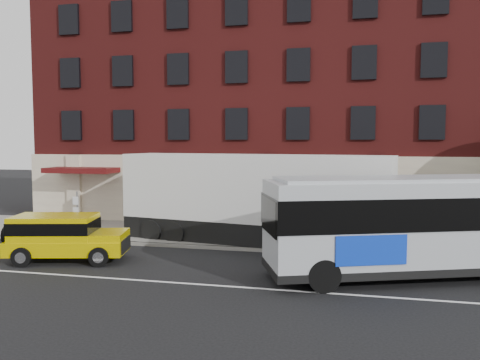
% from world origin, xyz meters
% --- Properties ---
extents(ground, '(120.00, 120.00, 0.00)m').
position_xyz_m(ground, '(0.00, 0.00, 0.00)').
color(ground, black).
rests_on(ground, ground).
extents(sidewalk, '(60.00, 6.00, 0.15)m').
position_xyz_m(sidewalk, '(0.00, 9.00, 0.07)').
color(sidewalk, gray).
rests_on(sidewalk, ground).
extents(kerb, '(60.00, 0.25, 0.15)m').
position_xyz_m(kerb, '(0.00, 6.00, 0.07)').
color(kerb, gray).
rests_on(kerb, ground).
extents(lane_line, '(60.00, 0.12, 0.01)m').
position_xyz_m(lane_line, '(0.00, 0.50, 0.01)').
color(lane_line, white).
rests_on(lane_line, ground).
extents(building, '(30.00, 12.10, 15.00)m').
position_xyz_m(building, '(-0.01, 16.92, 7.58)').
color(building, '#5B1615').
rests_on(building, sidewalk).
extents(sign_pole, '(0.30, 0.20, 2.50)m').
position_xyz_m(sign_pole, '(-8.50, 6.15, 1.45)').
color(sign_pole, slate).
rests_on(sign_pole, ground).
extents(city_bus, '(13.57, 7.50, 3.68)m').
position_xyz_m(city_bus, '(8.23, 3.59, 2.03)').
color(city_bus, '#AAAFB5').
rests_on(city_bus, ground).
extents(yellow_suv, '(5.15, 3.04, 1.92)m').
position_xyz_m(yellow_suv, '(-6.91, 2.44, 1.10)').
color(yellow_suv, '#CFB700').
rests_on(yellow_suv, ground).
extents(shipping_container, '(13.24, 4.73, 4.33)m').
position_xyz_m(shipping_container, '(0.12, 7.39, 2.14)').
color(shipping_container, black).
rests_on(shipping_container, ground).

